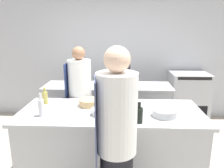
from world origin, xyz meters
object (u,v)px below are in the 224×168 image
object	(u,v)px
chef_at_pass_far	(80,100)
bowl_prep_small	(89,102)
chef_at_prep_near	(116,143)
bowl_mixing_large	(100,112)
oven_range	(188,98)
chef_at_stove	(117,99)
bowl_wooden_salad	(165,113)
bottle_olive_oil	(139,115)
bottle_wine	(45,97)
bowl_ceramic_blue	(127,115)
bottle_cooking_oil	(117,113)
bottle_vinegar	(41,107)

from	to	relation	value
chef_at_pass_far	bowl_prep_small	world-z (taller)	chef_at_pass_far
chef_at_prep_near	bowl_mixing_large	world-z (taller)	chef_at_prep_near
oven_range	chef_at_stove	distance (m)	1.79
bowl_wooden_salad	oven_range	bearing A→B (deg)	65.87
chef_at_pass_far	bottle_olive_oil	bearing A→B (deg)	-136.14
chef_at_stove	bowl_mixing_large	bearing A→B (deg)	-20.92
oven_range	bowl_prep_small	world-z (taller)	oven_range
bottle_wine	bowl_ceramic_blue	size ratio (longest dim) A/B	1.01
chef_at_stove	bowl_wooden_salad	size ratio (longest dim) A/B	5.88
chef_at_pass_far	bowl_wooden_salad	world-z (taller)	chef_at_pass_far
oven_range	chef_at_prep_near	distance (m)	2.90
bottle_cooking_oil	bottle_wine	bearing A→B (deg)	148.09
oven_range	bottle_wine	distance (m)	2.88
bottle_wine	bowl_mixing_large	world-z (taller)	bottle_wine
bowl_mixing_large	bowl_prep_small	xyz separation A→B (m)	(-0.17, 0.30, 0.01)
bottle_cooking_oil	bowl_ceramic_blue	bearing A→B (deg)	56.58
bottle_wine	chef_at_prep_near	bearing A→B (deg)	-44.59
oven_range	bowl_mixing_large	size ratio (longest dim) A/B	4.97
chef_at_pass_far	bottle_cooking_oil	xyz separation A→B (m)	(0.58, -1.04, 0.21)
oven_range	bowl_mixing_large	xyz separation A→B (m)	(-1.61, -1.89, 0.43)
chef_at_prep_near	bowl_prep_small	world-z (taller)	chef_at_prep_near
bottle_cooking_oil	chef_at_prep_near	bearing A→B (deg)	-89.09
chef_at_pass_far	bottle_olive_oil	size ratio (longest dim) A/B	7.08
bottle_olive_oil	bowl_prep_small	world-z (taller)	bottle_olive_oil
chef_at_prep_near	bowl_mixing_large	distance (m)	0.65
bottle_cooking_oil	chef_at_pass_far	bearing A→B (deg)	119.42
chef_at_pass_far	bottle_vinegar	distance (m)	0.92
bowl_mixing_large	chef_at_prep_near	bearing A→B (deg)	-71.32
bottle_cooking_oil	bottle_vinegar	bearing A→B (deg)	167.80
bottle_wine	chef_at_stove	bearing A→B (deg)	27.03
chef_at_prep_near	bottle_olive_oil	xyz separation A→B (m)	(0.23, 0.41, 0.12)
chef_at_stove	bottle_wine	size ratio (longest dim) A/B	7.18
bowl_mixing_large	bowl_prep_small	size ratio (longest dim) A/B	0.77
bottle_cooking_oil	bowl_mixing_large	size ratio (longest dim) A/B	1.51
bottle_cooking_oil	bowl_wooden_salad	distance (m)	0.60
chef_at_pass_far	bottle_olive_oil	world-z (taller)	chef_at_pass_far
chef_at_stove	bowl_mixing_large	xyz separation A→B (m)	(-0.19, -0.84, 0.13)
bowl_prep_small	bottle_wine	bearing A→B (deg)	175.29
bottle_cooking_oil	bowl_wooden_salad	world-z (taller)	bottle_cooking_oil
oven_range	chef_at_pass_far	bearing A→B (deg)	-150.81
bottle_cooking_oil	bowl_prep_small	size ratio (longest dim) A/B	1.16
chef_at_pass_far	bottle_cooking_oil	bearing A→B (deg)	-146.45
chef_at_pass_far	bottle_wine	world-z (taller)	chef_at_pass_far
bottle_olive_oil	bowl_ceramic_blue	size ratio (longest dim) A/B	1.03
bottle_vinegar	bowl_mixing_large	size ratio (longest dim) A/B	1.30
bowl_prep_small	bottle_vinegar	bearing A→B (deg)	-144.11
bowl_prep_small	bowl_wooden_salad	world-z (taller)	bowl_prep_small
bottle_wine	bowl_prep_small	world-z (taller)	bottle_wine
chef_at_pass_far	bowl_ceramic_blue	xyz separation A→B (m)	(0.70, -0.87, 0.12)
bottle_wine	bowl_prep_small	distance (m)	0.61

